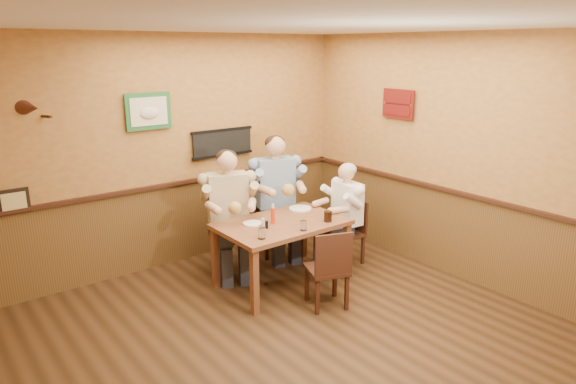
{
  "coord_description": "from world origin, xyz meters",
  "views": [
    {
      "loc": [
        -2.55,
        -3.18,
        2.63
      ],
      "look_at": [
        0.76,
        1.09,
        1.1
      ],
      "focal_mm": 32.0,
      "sensor_mm": 36.0,
      "label": 1
    }
  ],
  "objects_px": {
    "pepper_shaker": "(267,225)",
    "chair_right_end": "(346,232)",
    "dining_table": "(282,230)",
    "water_glass_left": "(262,233)",
    "diner_tan_shirt": "(228,219)",
    "diner_blue_polo": "(275,202)",
    "chair_back_right": "(275,217)",
    "chair_back_left": "(229,235)",
    "cola_tumbler": "(328,216)",
    "water_glass_mid": "(304,225)",
    "hot_sauce_bottle": "(273,215)",
    "chair_near_side": "(327,267)",
    "diner_white_elder": "(347,219)",
    "salt_shaker": "(263,222)"
  },
  "relations": [
    {
      "from": "hot_sauce_bottle",
      "to": "salt_shaker",
      "type": "xyz_separation_m",
      "value": [
        -0.14,
        -0.0,
        -0.06
      ]
    },
    {
      "from": "hot_sauce_bottle",
      "to": "chair_near_side",
      "type": "bearing_deg",
      "value": -76.88
    },
    {
      "from": "chair_back_right",
      "to": "hot_sauce_bottle",
      "type": "relative_size",
      "value": 4.89
    },
    {
      "from": "water_glass_mid",
      "to": "salt_shaker",
      "type": "distance_m",
      "value": 0.46
    },
    {
      "from": "cola_tumbler",
      "to": "hot_sauce_bottle",
      "type": "xyz_separation_m",
      "value": [
        -0.52,
        0.32,
        0.04
      ]
    },
    {
      "from": "salt_shaker",
      "to": "pepper_shaker",
      "type": "relative_size",
      "value": 1.04
    },
    {
      "from": "diner_blue_polo",
      "to": "water_glass_left",
      "type": "relative_size",
      "value": 12.17
    },
    {
      "from": "chair_right_end",
      "to": "salt_shaker",
      "type": "relative_size",
      "value": 9.11
    },
    {
      "from": "dining_table",
      "to": "chair_near_side",
      "type": "bearing_deg",
      "value": -84.96
    },
    {
      "from": "diner_blue_polo",
      "to": "chair_back_right",
      "type": "bearing_deg",
      "value": -73.01
    },
    {
      "from": "water_glass_mid",
      "to": "pepper_shaker",
      "type": "height_order",
      "value": "water_glass_mid"
    },
    {
      "from": "diner_tan_shirt",
      "to": "diner_blue_polo",
      "type": "height_order",
      "value": "diner_blue_polo"
    },
    {
      "from": "water_glass_mid",
      "to": "hot_sauce_bottle",
      "type": "distance_m",
      "value": 0.4
    },
    {
      "from": "dining_table",
      "to": "diner_tan_shirt",
      "type": "distance_m",
      "value": 0.72
    },
    {
      "from": "dining_table",
      "to": "chair_right_end",
      "type": "height_order",
      "value": "chair_right_end"
    },
    {
      "from": "dining_table",
      "to": "water_glass_mid",
      "type": "xyz_separation_m",
      "value": [
        0.02,
        -0.36,
        0.15
      ]
    },
    {
      "from": "chair_back_left",
      "to": "diner_blue_polo",
      "type": "bearing_deg",
      "value": 31.44
    },
    {
      "from": "chair_near_side",
      "to": "cola_tumbler",
      "type": "distance_m",
      "value": 0.65
    },
    {
      "from": "chair_near_side",
      "to": "diner_white_elder",
      "type": "xyz_separation_m",
      "value": [
        0.94,
        0.69,
        0.15
      ]
    },
    {
      "from": "diner_white_elder",
      "to": "water_glass_left",
      "type": "bearing_deg",
      "value": -73.12
    },
    {
      "from": "cola_tumbler",
      "to": "water_glass_mid",
      "type": "bearing_deg",
      "value": -172.15
    },
    {
      "from": "diner_white_elder",
      "to": "salt_shaker",
      "type": "bearing_deg",
      "value": -84.98
    },
    {
      "from": "diner_tan_shirt",
      "to": "hot_sauce_bottle",
      "type": "height_order",
      "value": "diner_tan_shirt"
    },
    {
      "from": "dining_table",
      "to": "chair_back_left",
      "type": "xyz_separation_m",
      "value": [
        -0.29,
        0.66,
        -0.19
      ]
    },
    {
      "from": "chair_back_right",
      "to": "chair_right_end",
      "type": "distance_m",
      "value": 0.95
    },
    {
      "from": "chair_back_right",
      "to": "chair_near_side",
      "type": "distance_m",
      "value": 1.55
    },
    {
      "from": "water_glass_left",
      "to": "cola_tumbler",
      "type": "bearing_deg",
      "value": -0.89
    },
    {
      "from": "diner_tan_shirt",
      "to": "diner_white_elder",
      "type": "bearing_deg",
      "value": -5.4
    },
    {
      "from": "chair_back_right",
      "to": "diner_blue_polo",
      "type": "relative_size",
      "value": 0.7
    },
    {
      "from": "dining_table",
      "to": "chair_right_end",
      "type": "relative_size",
      "value": 1.74
    },
    {
      "from": "water_glass_mid",
      "to": "hot_sauce_bottle",
      "type": "height_order",
      "value": "hot_sauce_bottle"
    },
    {
      "from": "chair_back_left",
      "to": "chair_near_side",
      "type": "height_order",
      "value": "chair_back_left"
    },
    {
      "from": "hot_sauce_bottle",
      "to": "salt_shaker",
      "type": "distance_m",
      "value": 0.15
    },
    {
      "from": "pepper_shaker",
      "to": "chair_right_end",
      "type": "bearing_deg",
      "value": 2.88
    },
    {
      "from": "diner_blue_polo",
      "to": "hot_sauce_bottle",
      "type": "xyz_separation_m",
      "value": [
        -0.6,
        -0.77,
        0.15
      ]
    },
    {
      "from": "chair_back_left",
      "to": "diner_tan_shirt",
      "type": "distance_m",
      "value": 0.2
    },
    {
      "from": "chair_back_right",
      "to": "diner_white_elder",
      "type": "height_order",
      "value": "diner_white_elder"
    },
    {
      "from": "chair_back_right",
      "to": "salt_shaker",
      "type": "xyz_separation_m",
      "value": [
        -0.74,
        -0.77,
        0.3
      ]
    },
    {
      "from": "diner_blue_polo",
      "to": "diner_white_elder",
      "type": "distance_m",
      "value": 0.96
    },
    {
      "from": "chair_near_side",
      "to": "cola_tumbler",
      "type": "bearing_deg",
      "value": -111.77
    },
    {
      "from": "water_glass_mid",
      "to": "dining_table",
      "type": "bearing_deg",
      "value": 93.57
    },
    {
      "from": "chair_back_right",
      "to": "chair_right_end",
      "type": "xyz_separation_m",
      "value": [
        0.51,
        -0.8,
        -0.09
      ]
    },
    {
      "from": "chair_right_end",
      "to": "cola_tumbler",
      "type": "xyz_separation_m",
      "value": [
        -0.59,
        -0.29,
        0.41
      ]
    },
    {
      "from": "chair_back_left",
      "to": "diner_tan_shirt",
      "type": "height_order",
      "value": "diner_tan_shirt"
    },
    {
      "from": "dining_table",
      "to": "water_glass_left",
      "type": "distance_m",
      "value": 0.57
    },
    {
      "from": "dining_table",
      "to": "diner_tan_shirt",
      "type": "xyz_separation_m",
      "value": [
        -0.29,
        0.66,
        0.02
      ]
    },
    {
      "from": "chair_back_right",
      "to": "water_glass_mid",
      "type": "relative_size",
      "value": 9.12
    },
    {
      "from": "chair_near_side",
      "to": "salt_shaker",
      "type": "bearing_deg",
      "value": -46.24
    },
    {
      "from": "water_glass_mid",
      "to": "salt_shaker",
      "type": "relative_size",
      "value": 1.22
    },
    {
      "from": "salt_shaker",
      "to": "chair_near_side",
      "type": "bearing_deg",
      "value": -66.84
    }
  ]
}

